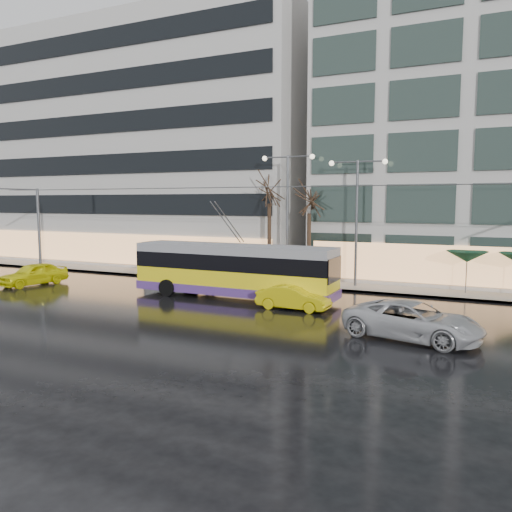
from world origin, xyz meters
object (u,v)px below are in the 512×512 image
Objects in this scene: bus_shelter at (167,250)px; taxi_a at (34,274)px; trolleybus at (234,272)px; street_lamp_near at (288,200)px.

taxi_a is (-5.62, -8.24, -1.17)m from bus_shelter.
street_lamp_near is at bearing 81.84° from trolleybus.
bus_shelter is 0.47× the size of street_lamp_near.
trolleybus is 11.49m from bus_shelter.
bus_shelter is at bearing -179.37° from street_lamp_near.
trolleybus reaches higher than taxi_a.
street_lamp_near is 1.94× the size of taxi_a.
bus_shelter is 11.14m from street_lamp_near.
taxi_a is at bearing -124.29° from bus_shelter.
trolleybus is at bearing -34.80° from bus_shelter.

